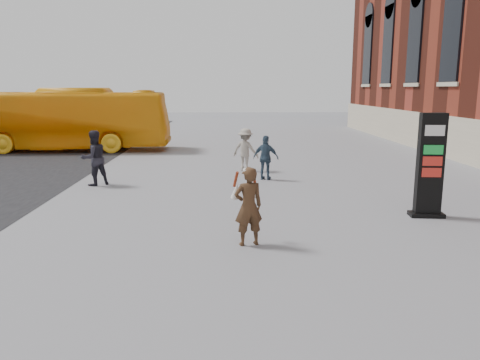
{
  "coord_description": "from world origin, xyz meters",
  "views": [
    {
      "loc": [
        -0.21,
        -8.4,
        3.0
      ],
      "look_at": [
        0.1,
        1.27,
        1.09
      ],
      "focal_mm": 35.0,
      "sensor_mm": 36.0,
      "label": 1
    }
  ],
  "objects_px": {
    "woman": "(248,205)",
    "pedestrian_a": "(94,158)",
    "pedestrian_b": "(245,150)",
    "pedestrian_c": "(266,158)",
    "bus": "(56,119)",
    "info_pylon": "(430,166)"
  },
  "relations": [
    {
      "from": "woman",
      "to": "pedestrian_a",
      "type": "distance_m",
      "value": 7.35
    },
    {
      "from": "pedestrian_a",
      "to": "pedestrian_b",
      "type": "height_order",
      "value": "pedestrian_a"
    },
    {
      "from": "woman",
      "to": "pedestrian_c",
      "type": "bearing_deg",
      "value": -112.81
    },
    {
      "from": "bus",
      "to": "pedestrian_b",
      "type": "relative_size",
      "value": 6.94
    },
    {
      "from": "woman",
      "to": "pedestrian_a",
      "type": "relative_size",
      "value": 0.9
    },
    {
      "from": "info_pylon",
      "to": "pedestrian_c",
      "type": "relative_size",
      "value": 1.67
    },
    {
      "from": "pedestrian_a",
      "to": "info_pylon",
      "type": "bearing_deg",
      "value": 116.69
    },
    {
      "from": "pedestrian_a",
      "to": "pedestrian_b",
      "type": "xyz_separation_m",
      "value": [
        4.81,
        2.46,
        -0.08
      ]
    },
    {
      "from": "woman",
      "to": "bus",
      "type": "xyz_separation_m",
      "value": [
        -8.6,
        14.22,
        0.71
      ]
    },
    {
      "from": "info_pylon",
      "to": "pedestrian_b",
      "type": "xyz_separation_m",
      "value": [
        -4.02,
        6.36,
        -0.44
      ]
    },
    {
      "from": "woman",
      "to": "pedestrian_c",
      "type": "relative_size",
      "value": 1.05
    },
    {
      "from": "bus",
      "to": "info_pylon",
      "type": "bearing_deg",
      "value": -134.75
    },
    {
      "from": "bus",
      "to": "pedestrian_c",
      "type": "distance_m",
      "value": 12.25
    },
    {
      "from": "bus",
      "to": "pedestrian_c",
      "type": "relative_size",
      "value": 7.35
    },
    {
      "from": "bus",
      "to": "woman",
      "type": "bearing_deg",
      "value": -149.94
    },
    {
      "from": "bus",
      "to": "pedestrian_b",
      "type": "bearing_deg",
      "value": -124.91
    },
    {
      "from": "info_pylon",
      "to": "pedestrian_b",
      "type": "height_order",
      "value": "info_pylon"
    },
    {
      "from": "info_pylon",
      "to": "woman",
      "type": "bearing_deg",
      "value": -151.53
    },
    {
      "from": "bus",
      "to": "pedestrian_c",
      "type": "bearing_deg",
      "value": -130.1
    },
    {
      "from": "pedestrian_a",
      "to": "woman",
      "type": "bearing_deg",
      "value": 88.39
    },
    {
      "from": "woman",
      "to": "pedestrian_b",
      "type": "relative_size",
      "value": 0.99
    },
    {
      "from": "woman",
      "to": "bus",
      "type": "height_order",
      "value": "bus"
    }
  ]
}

